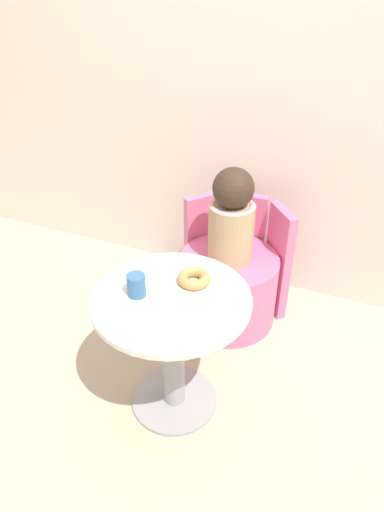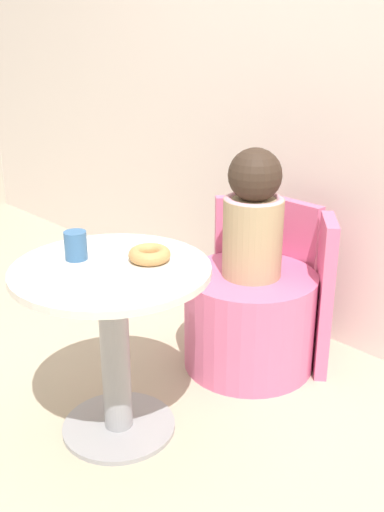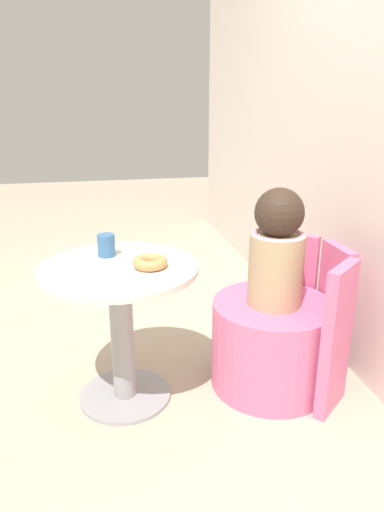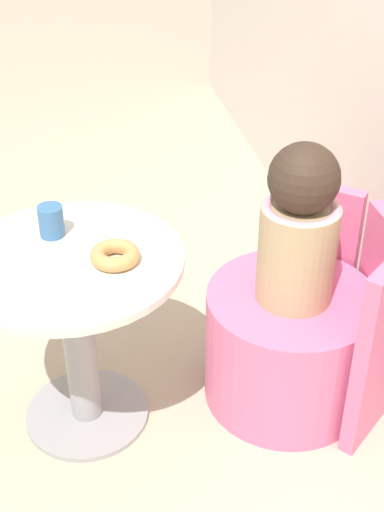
# 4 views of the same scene
# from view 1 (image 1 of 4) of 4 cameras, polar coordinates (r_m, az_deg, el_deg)

# --- Properties ---
(ground_plane) EXTENTS (12.00, 12.00, 0.00)m
(ground_plane) POSITION_cam_1_polar(r_m,az_deg,el_deg) (2.32, -1.32, -17.39)
(ground_plane) COLOR #B7A88E
(back_wall) EXTENTS (6.00, 0.06, 2.40)m
(back_wall) POSITION_cam_1_polar(r_m,az_deg,el_deg) (2.60, 9.13, 19.82)
(back_wall) COLOR silver
(back_wall) RESTS_ON ground_plane
(round_table) EXTENTS (0.66, 0.66, 0.64)m
(round_table) POSITION_cam_1_polar(r_m,az_deg,el_deg) (1.99, -2.48, -9.59)
(round_table) COLOR #99999E
(round_table) RESTS_ON ground_plane
(tub_chair) EXTENTS (0.55, 0.55, 0.42)m
(tub_chair) POSITION_cam_1_polar(r_m,az_deg,el_deg) (2.62, 4.50, -4.04)
(tub_chair) COLOR #DB6693
(tub_chair) RESTS_ON ground_plane
(booth_backrest) EXTENTS (0.65, 0.24, 0.66)m
(booth_backrest) POSITION_cam_1_polar(r_m,az_deg,el_deg) (2.73, 6.19, 0.74)
(booth_backrest) COLOR #DB6693
(booth_backrest) RESTS_ON ground_plane
(child_figure) EXTENTS (0.24, 0.24, 0.52)m
(child_figure) POSITION_cam_1_polar(r_m,az_deg,el_deg) (2.37, 4.98, 4.81)
(child_figure) COLOR tan
(child_figure) RESTS_ON tub_chair
(donut) EXTENTS (0.14, 0.14, 0.04)m
(donut) POSITION_cam_1_polar(r_m,az_deg,el_deg) (1.92, 0.26, -2.81)
(donut) COLOR tan
(donut) RESTS_ON round_table
(cup) EXTENTS (0.08, 0.08, 0.10)m
(cup) POSITION_cam_1_polar(r_m,az_deg,el_deg) (1.86, -6.97, -3.65)
(cup) COLOR #386699
(cup) RESTS_ON round_table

